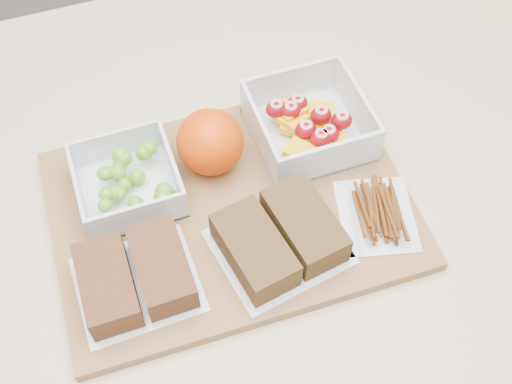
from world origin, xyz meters
TOP-DOWN VIEW (x-y plane):
  - counter at (0.00, 0.00)m, footprint 1.20×0.90m
  - cutting_board at (-0.02, 0.01)m, footprint 0.43×0.31m
  - grape_container at (-0.13, 0.07)m, footprint 0.12×0.12m
  - fruit_container at (0.11, 0.08)m, footprint 0.14×0.14m
  - orange at (-0.02, 0.08)m, footprint 0.08×0.08m
  - sandwich_bag_left at (-0.15, -0.06)m, footprint 0.13×0.12m
  - sandwich_bag_center at (0.01, -0.06)m, footprint 0.16×0.14m
  - pretzel_bag at (0.14, -0.06)m, footprint 0.11×0.12m

SIDE VIEW (x-z plane):
  - counter at x=0.00m, z-range 0.00..0.90m
  - cutting_board at x=-0.02m, z-range 0.90..0.92m
  - pretzel_bag at x=0.14m, z-range 0.92..0.94m
  - sandwich_bag_left at x=-0.15m, z-range 0.92..0.96m
  - grape_container at x=-0.13m, z-range 0.91..0.96m
  - sandwich_bag_center at x=0.01m, z-range 0.92..0.96m
  - fruit_container at x=0.11m, z-range 0.91..0.97m
  - orange at x=-0.02m, z-range 0.92..1.00m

